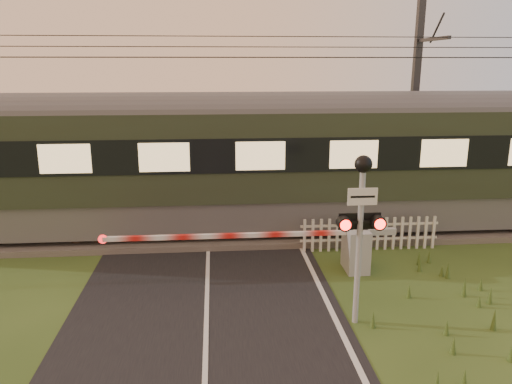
{
  "coord_description": "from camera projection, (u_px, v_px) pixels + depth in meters",
  "views": [
    {
      "loc": [
        0.25,
        -8.86,
        5.32
      ],
      "look_at": [
        1.26,
        3.2,
        2.2
      ],
      "focal_mm": 35.0,
      "sensor_mm": 36.0,
      "label": 1
    }
  ],
  "objects": [
    {
      "name": "boom_gate",
      "position": [
        341.0,
        247.0,
        13.08
      ],
      "size": [
        7.65,
        0.88,
        1.17
      ],
      "color": "gray",
      "rests_on": "ground"
    },
    {
      "name": "crossing_signal",
      "position": [
        361.0,
        211.0,
        9.97
      ],
      "size": [
        0.91,
        0.36,
        3.59
      ],
      "color": "gray",
      "rests_on": "ground"
    },
    {
      "name": "catenary_mast",
      "position": [
        415.0,
        103.0,
        17.9
      ],
      "size": [
        0.24,
        2.47,
        7.62
      ],
      "color": "#2D2D30",
      "rests_on": "ground"
    },
    {
      "name": "road",
      "position": [
        207.0,
        347.0,
        9.64
      ],
      "size": [
        6.0,
        140.0,
        0.03
      ],
      "color": "black",
      "rests_on": "ground"
    },
    {
      "name": "overhead_wires",
      "position": [
        204.0,
        49.0,
        14.7
      ],
      "size": [
        120.0,
        0.62,
        0.62
      ],
      "color": "black",
      "rests_on": "ground"
    },
    {
      "name": "picket_fence",
      "position": [
        370.0,
        234.0,
        14.56
      ],
      "size": [
        4.1,
        0.08,
        0.99
      ],
      "color": "silver",
      "rests_on": "ground"
    },
    {
      "name": "ground",
      "position": [
        206.0,
        341.0,
        9.86
      ],
      "size": [
        160.0,
        160.0,
        0.0
      ],
      "primitive_type": "plane",
      "color": "#2E451A",
      "rests_on": "ground"
    },
    {
      "name": "track_bed",
      "position": [
        209.0,
        231.0,
        16.12
      ],
      "size": [
        140.0,
        3.4,
        0.39
      ],
      "color": "#47423D",
      "rests_on": "ground"
    }
  ]
}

